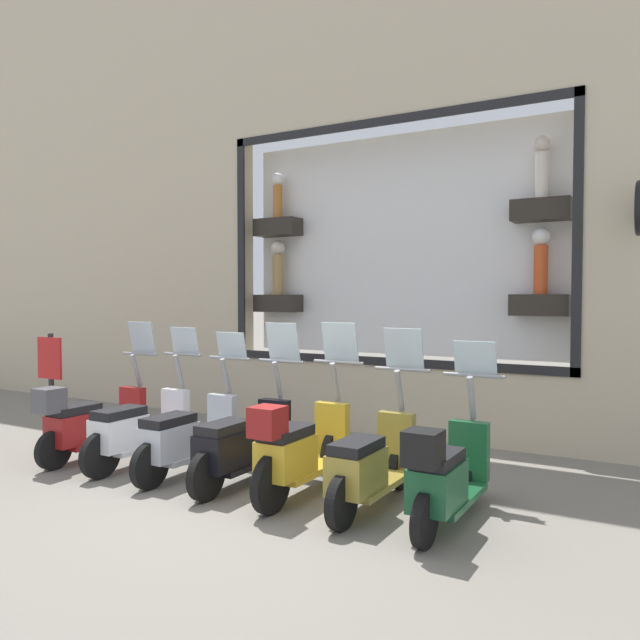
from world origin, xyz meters
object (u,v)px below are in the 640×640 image
Objects in this scene: scooter_olive_1 at (370,465)px; shop_sign_post at (51,387)px; scooter_white_5 at (138,430)px; scooter_silver_4 at (186,438)px; scooter_black_3 at (241,445)px; scooter_red_6 at (89,422)px; scooter_yellow_2 at (299,450)px; scooter_green_0 at (445,475)px.

scooter_olive_1 is 4.72m from shop_sign_post.
scooter_white_5 is (0.00, 3.00, 0.01)m from scooter_olive_1.
scooter_silver_4 is at bearing -92.81° from shop_sign_post.
scooter_olive_1 is 1.50m from scooter_black_3.
scooter_white_5 is 0.75m from scooter_red_6.
scooter_black_3 is at bearing -89.95° from scooter_white_5.
shop_sign_post is at bearing 87.55° from scooter_yellow_2.
scooter_olive_1 is 1.00× the size of scooter_black_3.
scooter_silver_4 is (-0.00, 2.25, -0.00)m from scooter_olive_1.
scooter_silver_4 is at bearing -90.21° from scooter_white_5.
scooter_olive_1 reaches higher than scooter_white_5.
scooter_yellow_2 is 1.00× the size of scooter_white_5.
scooter_white_5 is at bearing 88.69° from scooter_yellow_2.
scooter_red_6 is at bearing 95.18° from scooter_white_5.
shop_sign_post is (0.12, 4.71, 0.38)m from scooter_olive_1.
scooter_red_6 is at bearing -101.02° from shop_sign_post.
scooter_olive_1 is at bearing -89.95° from scooter_silver_4.
scooter_white_5 is (-0.00, 1.50, 0.00)m from scooter_black_3.
scooter_black_3 is (0.00, 1.50, 0.01)m from scooter_olive_1.
scooter_olive_1 is 1.00× the size of scooter_red_6.
scooter_yellow_2 is 1.20× the size of shop_sign_post.
scooter_white_5 reaches higher than scooter_green_0.
scooter_black_3 is at bearing -89.69° from scooter_silver_4.
scooter_red_6 is (-0.07, 2.25, 0.03)m from scooter_black_3.
scooter_yellow_2 reaches higher than scooter_black_3.
scooter_olive_1 is 0.76m from scooter_yellow_2.
scooter_yellow_2 is (-0.05, 0.75, 0.06)m from scooter_olive_1.
scooter_yellow_2 is at bearing -89.69° from scooter_red_6.
scooter_green_0 is 0.99× the size of scooter_white_5.
scooter_green_0 is 4.51m from scooter_red_6.
scooter_green_0 is at bearing -95.40° from scooter_olive_1.
shop_sign_post is (0.19, 5.46, 0.35)m from scooter_green_0.
shop_sign_post is at bearing 78.98° from scooter_red_6.
scooter_black_3 is 1.00× the size of scooter_silver_4.
scooter_yellow_2 is at bearing -92.45° from shop_sign_post.
scooter_black_3 reaches higher than shop_sign_post.
scooter_red_6 is (-0.02, 3.00, -0.03)m from scooter_yellow_2.
scooter_white_5 is at bearing -93.95° from shop_sign_post.
scooter_silver_4 is 1.00× the size of scooter_red_6.
scooter_green_0 is at bearing -91.31° from scooter_silver_4.
scooter_yellow_2 is 1.01× the size of scooter_black_3.
scooter_silver_4 is 0.75m from scooter_white_5.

